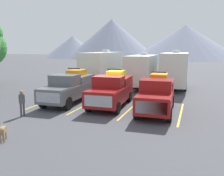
{
  "coord_description": "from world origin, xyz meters",
  "views": [
    {
      "loc": [
        5.7,
        -15.24,
        4.09
      ],
      "look_at": [
        0.0,
        0.58,
        1.2
      ],
      "focal_mm": 37.03,
      "sensor_mm": 36.0,
      "label": 1
    }
  ],
  "objects": [
    {
      "name": "lot_stripe_d",
      "position": [
        5.01,
        -0.42,
        0.0
      ],
      "size": [
        0.12,
        5.5,
        0.01
      ],
      "primitive_type": "cube",
      "color": "gold",
      "rests_on": "ground"
    },
    {
      "name": "pickup_truck_a",
      "position": [
        -3.25,
        0.02,
        1.2
      ],
      "size": [
        2.41,
        5.79,
        2.57
      ],
      "color": "#595B60",
      "rests_on": "ground"
    },
    {
      "name": "mountain_ridge",
      "position": [
        5.65,
        77.76,
        6.82
      ],
      "size": [
        131.63,
        45.49,
        16.18
      ],
      "color": "gray",
      "rests_on": "ground"
    },
    {
      "name": "pickup_truck_b",
      "position": [
        0.15,
        0.06,
        1.2
      ],
      "size": [
        2.45,
        5.4,
        2.61
      ],
      "color": "maroon",
      "rests_on": "ground"
    },
    {
      "name": "lot_stripe_b",
      "position": [
        -1.67,
        -0.42,
        0.0
      ],
      "size": [
        0.12,
        5.5,
        0.01
      ],
      "primitive_type": "cube",
      "color": "gold",
      "rests_on": "ground"
    },
    {
      "name": "ground_plane",
      "position": [
        0.0,
        0.0,
        0.0
      ],
      "size": [
        240.0,
        240.0,
        0.0
      ],
      "primitive_type": "plane",
      "color": "#47474C"
    },
    {
      "name": "person_a",
      "position": [
        -4.05,
        -4.28,
        0.93
      ],
      "size": [
        0.3,
        0.3,
        1.61
      ],
      "color": "#3F3F42",
      "rests_on": "ground"
    },
    {
      "name": "lot_stripe_a",
      "position": [
        -5.01,
        -0.42,
        0.0
      ],
      "size": [
        0.12,
        5.5,
        0.01
      ],
      "primitive_type": "cube",
      "color": "gold",
      "rests_on": "ground"
    },
    {
      "name": "camper_trailer_a",
      "position": [
        -3.78,
        8.04,
        2.09
      ],
      "size": [
        2.59,
        8.78,
        3.97
      ],
      "color": "silver",
      "rests_on": "ground"
    },
    {
      "name": "pickup_truck_c",
      "position": [
        3.46,
        -0.42,
        1.18
      ],
      "size": [
        2.37,
        5.55,
        2.55
      ],
      "color": "maroon",
      "rests_on": "ground"
    },
    {
      "name": "dog",
      "position": [
        -2.14,
        -7.77,
        0.51
      ],
      "size": [
        0.54,
        0.74,
        0.74
      ],
      "color": "olive",
      "rests_on": "ground"
    },
    {
      "name": "camper_trailer_c",
      "position": [
        3.78,
        8.67,
        2.07
      ],
      "size": [
        2.64,
        7.3,
        3.95
      ],
      "color": "silver",
      "rests_on": "ground"
    },
    {
      "name": "camper_trailer_b",
      "position": [
        0.48,
        8.51,
        1.94
      ],
      "size": [
        2.58,
        7.89,
        3.67
      ],
      "color": "silver",
      "rests_on": "ground"
    },
    {
      "name": "lot_stripe_c",
      "position": [
        1.67,
        -0.42,
        0.0
      ],
      "size": [
        0.12,
        5.5,
        0.01
      ],
      "primitive_type": "cube",
      "color": "gold",
      "rests_on": "ground"
    }
  ]
}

